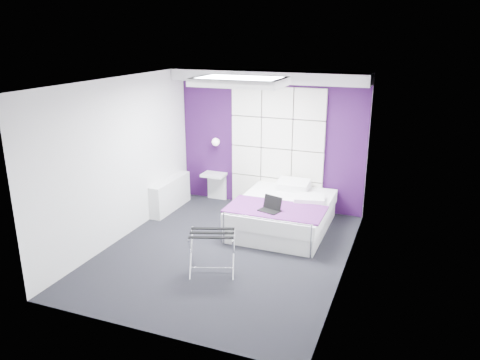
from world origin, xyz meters
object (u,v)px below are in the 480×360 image
(luggage_rack, at_px, (212,252))
(wall_lamp, at_px, (217,142))
(bed, at_px, (283,213))
(nightstand, at_px, (214,175))
(radiator, at_px, (170,194))
(laptop, at_px, (270,207))

(luggage_rack, bearing_deg, wall_lamp, 92.90)
(bed, relative_size, nightstand, 4.19)
(nightstand, height_order, luggage_rack, luggage_rack)
(radiator, relative_size, bed, 0.63)
(luggage_rack, bearing_deg, nightstand, 94.11)
(wall_lamp, bearing_deg, bed, -28.17)
(radiator, relative_size, luggage_rack, 1.95)
(radiator, distance_m, nightstand, 0.96)
(bed, relative_size, laptop, 5.77)
(bed, bearing_deg, luggage_rack, -104.95)
(wall_lamp, xyz_separation_m, luggage_rack, (1.13, -2.72, -0.92))
(wall_lamp, height_order, laptop, wall_lamp)
(luggage_rack, bearing_deg, bed, 55.45)
(bed, bearing_deg, laptop, -95.60)
(bed, height_order, laptop, laptop)
(nightstand, xyz_separation_m, laptop, (1.62, -1.40, 0.04))
(radiator, distance_m, bed, 2.26)
(bed, bearing_deg, radiator, 177.26)
(luggage_rack, bearing_deg, radiator, 112.42)
(bed, xyz_separation_m, luggage_rack, (-0.49, -1.85, 0.02))
(radiator, bearing_deg, nightstand, 50.68)
(wall_lamp, xyz_separation_m, laptop, (1.57, -1.44, -0.63))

